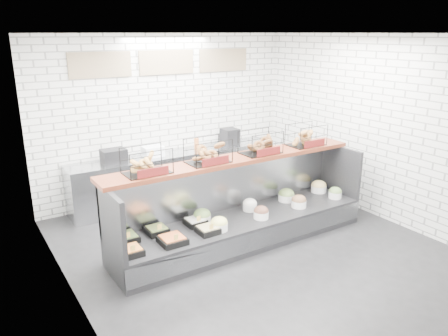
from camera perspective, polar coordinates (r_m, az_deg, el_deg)
ground at (r=6.46m, az=4.01°, el=-10.54°), size 5.50×5.50×0.00m
room_shell at (r=6.27m, az=1.10°, el=8.57°), size 5.02×5.51×3.01m
display_case at (r=6.56m, az=2.26°, el=-6.84°), size 4.00×0.90×1.20m
bagel_shelf at (r=6.35m, az=1.52°, el=2.37°), size 4.10×0.50×0.40m
prep_counter at (r=8.19m, az=-6.09°, el=-0.87°), size 4.00×0.60×1.20m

